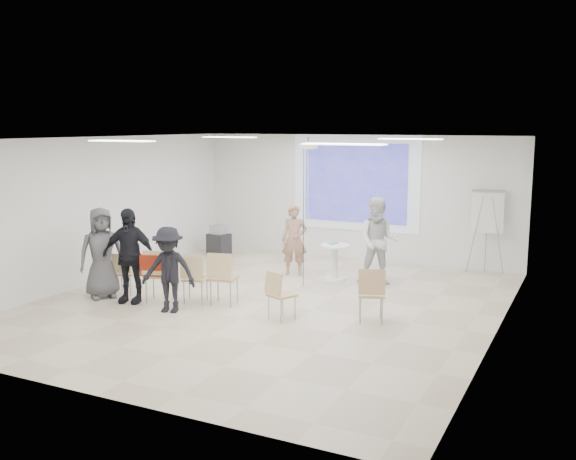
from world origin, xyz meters
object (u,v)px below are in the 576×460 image
at_px(av_cart, 219,241).
at_px(chair_far_left, 124,270).
at_px(chair_right_inner, 279,291).
at_px(audience_outer, 102,248).
at_px(player_right, 379,237).
at_px(chair_right_far, 371,290).
at_px(audience_mid, 168,264).
at_px(player_left, 294,235).
at_px(pedestal_table, 335,260).
at_px(laptop, 196,277).
at_px(chair_center, 222,274).
at_px(chair_left_inner, 194,275).
at_px(chair_left_mid, 157,271).
at_px(flipchart_easel, 487,212).
at_px(audience_left, 129,249).

bearing_deg(av_cart, chair_far_left, -74.71).
bearing_deg(chair_right_inner, audience_outer, -155.08).
height_order(player_right, av_cart, player_right).
height_order(chair_right_far, audience_mid, audience_mid).
distance_m(player_left, player_right, 1.90).
height_order(pedestal_table, laptop, pedestal_table).
relative_size(audience_outer, av_cart, 2.53).
distance_m(player_right, chair_center, 3.46).
bearing_deg(chair_far_left, chair_center, -12.50).
bearing_deg(player_right, chair_right_far, -88.54).
bearing_deg(chair_center, laptop, 167.97).
relative_size(pedestal_table, player_left, 0.45).
xyz_separation_m(chair_left_inner, audience_mid, (-0.09, -0.64, 0.33)).
distance_m(pedestal_table, chair_center, 2.92).
bearing_deg(laptop, pedestal_table, -139.28).
distance_m(player_right, audience_outer, 5.45).
distance_m(pedestal_table, audience_outer, 4.72).
xyz_separation_m(player_right, chair_left_mid, (-3.21, -3.11, -0.40)).
bearing_deg(flipchart_easel, laptop, -141.64).
bearing_deg(chair_left_mid, audience_mid, -53.17).
relative_size(chair_left_mid, laptop, 3.02).
xyz_separation_m(chair_right_far, audience_outer, (-5.08, -0.71, 0.41)).
distance_m(chair_center, laptop, 0.58).
height_order(laptop, audience_left, audience_left).
bearing_deg(chair_right_far, player_right, 84.11).
xyz_separation_m(chair_left_inner, av_cart, (-1.95, 3.95, -0.18)).
relative_size(pedestal_table, chair_right_far, 0.83).
bearing_deg(audience_outer, audience_left, -54.22).
bearing_deg(audience_outer, av_cart, 40.55).
bearing_deg(audience_mid, player_left, 64.94).
distance_m(chair_right_far, audience_mid, 3.52).
distance_m(chair_center, audience_left, 1.80).
xyz_separation_m(chair_far_left, chair_left_inner, (1.56, 0.08, 0.05)).
xyz_separation_m(chair_far_left, chair_left_mid, (0.92, -0.16, 0.10)).
bearing_deg(audience_mid, av_cart, 99.12).
relative_size(laptop, audience_outer, 0.17).
distance_m(chair_left_mid, chair_right_inner, 2.49).
relative_size(chair_right_far, flipchart_easel, 0.50).
distance_m(player_right, av_cart, 4.68).
bearing_deg(player_left, chair_center, -113.86).
bearing_deg(pedestal_table, audience_mid, -116.76).
relative_size(player_right, chair_far_left, 2.42).
bearing_deg(audience_left, audience_mid, -24.89).
xyz_separation_m(pedestal_table, audience_left, (-2.76, -3.23, 0.57)).
relative_size(chair_left_inner, chair_center, 0.91).
bearing_deg(chair_far_left, chair_left_inner, -14.21).
bearing_deg(laptop, chair_far_left, -11.13).
relative_size(player_left, chair_left_mid, 1.76).
relative_size(chair_right_far, laptop, 2.84).
relative_size(player_left, av_cart, 2.29).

